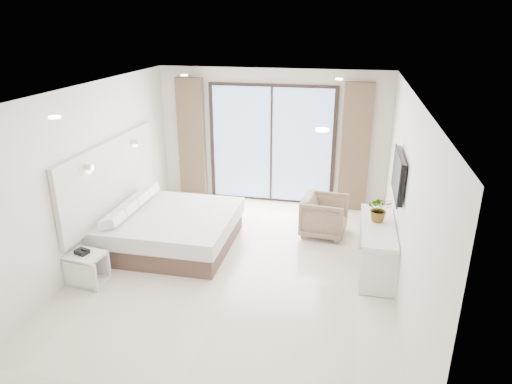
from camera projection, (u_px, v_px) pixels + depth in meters
ground at (234, 275)px, 6.80m from camera, size 6.20×6.20×0.00m
room_shell at (234, 157)px, 7.04m from camera, size 4.62×6.22×2.72m
bed at (170, 229)px, 7.60m from camera, size 2.05×1.95×0.71m
nightstand at (87, 268)px, 6.54m from camera, size 0.55×0.48×0.45m
phone at (82, 252)px, 6.46m from camera, size 0.22×0.19×0.06m
console_desk at (377, 237)px, 6.73m from camera, size 0.48×1.54×0.77m
plant at (379, 212)px, 6.71m from camera, size 0.39×0.42×0.31m
armchair at (325, 214)px, 7.96m from camera, size 0.77×0.81×0.77m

